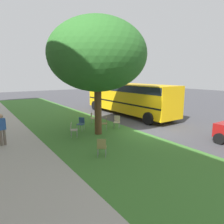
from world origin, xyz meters
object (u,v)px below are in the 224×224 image
street_tree (97,55)px  chair_4 (93,117)px  chair_2 (117,121)px  chair_5 (105,122)px  pedestrian_0 (2,128)px  chair_3 (73,129)px  chair_1 (102,146)px  school_bus (128,96)px  chair_0 (81,123)px

street_tree → chair_4: street_tree is taller
chair_4 → chair_2: bearing=-159.0°
chair_5 → pedestrian_0: size_ratio=0.52×
chair_5 → chair_3: bearing=96.8°
chair_1 → school_bus: size_ratio=0.08×
chair_2 → school_bus: bearing=-47.5°
chair_0 → chair_4: size_ratio=1.00×
chair_2 → chair_5: 0.91m
chair_2 → chair_5: size_ratio=1.00×
chair_1 → pedestrian_0: (4.28, 3.48, 0.41)m
street_tree → chair_1: (-3.25, 1.75, -4.31)m
chair_0 → street_tree: bearing=-158.3°
chair_4 → chair_1: bearing=154.4°
chair_0 → pedestrian_0: bearing=93.9°
chair_3 → school_bus: size_ratio=0.08×
chair_0 → chair_2: 2.48m
street_tree → school_bus: (3.86, -5.52, -3.07)m
street_tree → chair_5: bearing=-57.2°
chair_2 → chair_4: 2.18m
street_tree → chair_5: (0.56, -0.87, -4.31)m
chair_3 → chair_0: bearing=-44.8°
chair_3 → chair_1: bearing=177.6°
street_tree → chair_0: bearing=21.7°
school_bus → chair_5: bearing=125.4°
street_tree → pedestrian_0: street_tree is taller
chair_0 → chair_4: 1.90m
chair_2 → pedestrian_0: bearing=85.2°
chair_0 → chair_2: (-0.91, -2.31, 0.00)m
street_tree → chair_0: (1.35, 0.54, -4.31)m
chair_4 → chair_5: size_ratio=1.00×
chair_0 → chair_5: 1.61m
street_tree → chair_2: bearing=-76.3°
chair_3 → chair_4: size_ratio=1.00×
street_tree → school_bus: 7.40m
chair_3 → pedestrian_0: 3.73m
chair_0 → pedestrian_0: pedestrian_0 is taller
chair_1 → school_bus: bearing=-45.6°
chair_1 → pedestrian_0: bearing=39.2°
chair_1 → school_bus: school_bus is taller
street_tree → pedestrian_0: (1.02, 5.23, -3.90)m
chair_4 → pedestrian_0: pedestrian_0 is taller
chair_2 → chair_3: bearing=92.8°
chair_2 → chair_3: size_ratio=1.00×
chair_5 → street_tree: bearing=122.8°
street_tree → chair_2: 4.68m
street_tree → chair_3: bearing=80.5°
chair_4 → street_tree: bearing=158.2°
chair_5 → chair_2: bearing=-98.2°
school_bus → pedestrian_0: size_ratio=6.15×
school_bus → chair_4: bearing=107.1°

